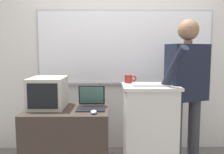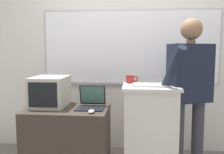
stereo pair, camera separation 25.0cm
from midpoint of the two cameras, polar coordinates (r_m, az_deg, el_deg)
name	(u,v)px [view 1 (the left image)]	position (r m, az deg, el deg)	size (l,w,h in m)	color
back_wall	(121,49)	(3.28, 0.02, 6.66)	(6.40, 0.17, 2.76)	silver
lectern_podium	(149,130)	(2.64, 6.25, -12.69)	(0.58, 0.49, 1.00)	beige
side_desk	(68,144)	(2.68, -13.26, -15.38)	(0.85, 0.61, 0.76)	#382D26
person_presenter	(187,85)	(2.68, 15.03, -1.80)	(0.62, 0.66, 1.70)	#333338
laptop	(91,101)	(2.56, -7.83, -5.89)	(0.29, 0.31, 0.23)	black
wireless_keyboard	(151,85)	(2.47, 6.49, -1.95)	(0.39, 0.14, 0.02)	silver
computer_mouse_by_laptop	(94,112)	(2.32, -7.55, -8.36)	(0.06, 0.10, 0.03)	#BCBCC1
crt_monitor	(48,92)	(2.65, -17.79, -3.59)	(0.36, 0.43, 0.32)	#BCB7A8
coffee_mug	(129,79)	(2.68, 1.43, -0.48)	(0.14, 0.08, 0.09)	maroon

